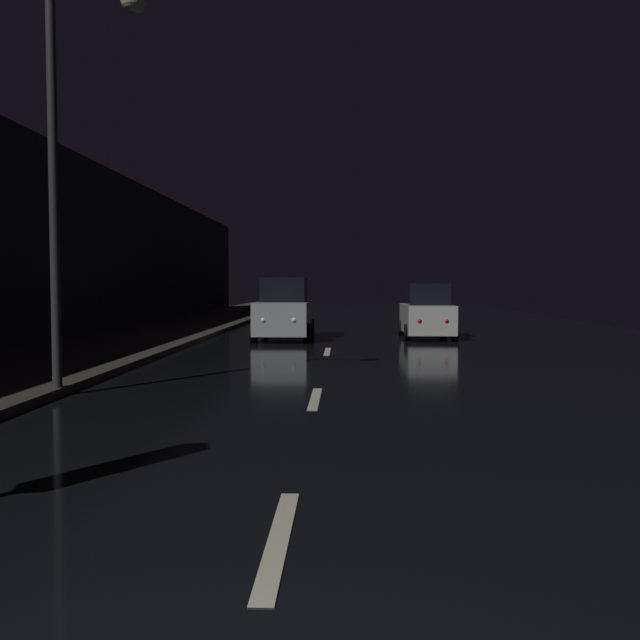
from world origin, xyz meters
name	(u,v)px	position (x,y,z in m)	size (l,w,h in m)	color
ground	(332,334)	(0.00, 24.50, -0.01)	(25.37, 84.00, 0.02)	black
sidewalk_left	(165,332)	(-6.48, 24.50, 0.07)	(4.40, 84.00, 0.15)	#38332B
building_facade_left	(60,245)	(-9.08, 21.00, 3.21)	(0.80, 63.00, 6.42)	black
lane_centerline	(317,393)	(0.00, 9.93, 0.01)	(0.16, 16.63, 0.01)	beige
streetlamp_overhead	(81,125)	(-3.91, 9.47, 4.54)	(1.70, 0.44, 6.80)	#2D2D30
car_approaching_headlights	(284,311)	(-1.61, 21.94, 0.97)	(1.95, 4.23, 2.13)	#A5A8AD
car_parked_right_far	(427,313)	(3.38, 22.57, 0.89)	(1.78, 3.85, 1.94)	silver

